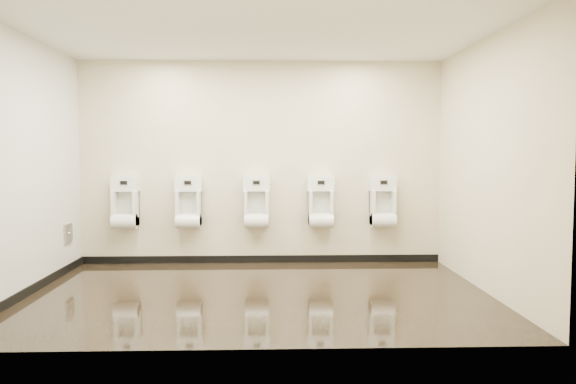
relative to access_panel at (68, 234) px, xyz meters
name	(u,v)px	position (x,y,z in m)	size (l,w,h in m)	color
ground	(259,293)	(2.48, -1.20, -0.50)	(5.00, 3.50, 0.00)	black
ceiling	(258,34)	(2.48, -1.20, 2.30)	(5.00, 3.50, 0.00)	silver
back_wall	(261,163)	(2.48, 0.55, 0.90)	(5.00, 0.02, 2.80)	beige
front_wall	(254,171)	(2.48, -2.95, 0.90)	(5.00, 0.02, 2.80)	beige
left_wall	(24,166)	(-0.02, -1.20, 0.90)	(0.02, 3.50, 2.80)	beige
right_wall	(488,165)	(4.98, -1.20, 0.90)	(0.02, 3.50, 2.80)	beige
tile_overlay_left	(24,166)	(-0.01, -1.20, 0.90)	(0.01, 3.50, 2.80)	white
skirting_back	(262,259)	(2.48, 0.54, -0.45)	(5.00, 0.02, 0.10)	black
skirting_left	(29,291)	(-0.01, -1.20, -0.45)	(0.02, 3.50, 0.10)	black
access_panel	(68,234)	(0.00, 0.00, 0.00)	(0.04, 0.25, 0.25)	#9E9EA3
urinal_0	(125,206)	(0.63, 0.43, 0.31)	(0.38, 0.28, 0.70)	white
urinal_1	(189,206)	(1.49, 0.43, 0.31)	(0.38, 0.28, 0.70)	white
urinal_2	(257,206)	(2.42, 0.43, 0.31)	(0.38, 0.28, 0.70)	white
urinal_3	(321,206)	(3.30, 0.43, 0.31)	(0.38, 0.28, 0.70)	white
urinal_4	(383,205)	(4.16, 0.43, 0.31)	(0.38, 0.28, 0.70)	white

